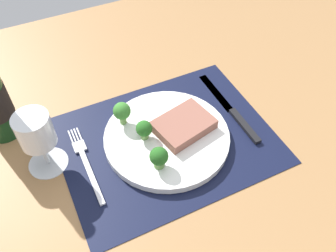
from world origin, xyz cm
name	(u,v)px	position (x,y,z in cm)	size (l,w,h in cm)	color
ground_plane	(167,145)	(0.00, 0.00, -1.50)	(140.00, 110.00, 3.00)	#996D42
placemat	(167,140)	(0.00, 0.00, 0.15)	(42.13, 32.66, 0.30)	black
plate	(167,137)	(0.00, 0.00, 1.10)	(25.16, 25.16, 1.60)	white
steak	(183,125)	(3.74, 0.08, 2.99)	(11.16, 8.27, 2.19)	#8C5647
broccoli_near_fork	(122,112)	(-6.58, 6.85, 5.13)	(3.56, 3.56, 5.18)	#6B994C
broccoli_back_left	(159,157)	(-4.48, -6.12, 4.60)	(3.47, 3.47, 4.70)	#5B8942
broccoli_front_edge	(144,129)	(-4.20, 1.34, 4.36)	(3.22, 3.22, 4.25)	#6B994C
fork	(86,163)	(-16.47, 1.42, 0.55)	(2.40, 19.20, 0.50)	silver
knife	(233,112)	(16.12, 0.53, 0.60)	(1.80, 23.00, 0.80)	black
wine_glass	(36,134)	(-22.95, 4.86, 8.77)	(7.54, 7.54, 13.03)	silver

